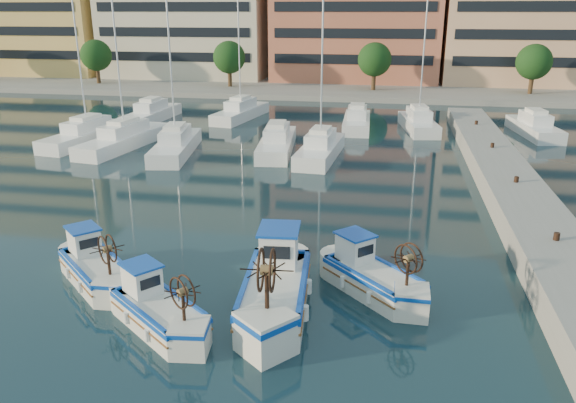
{
  "coord_description": "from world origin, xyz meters",
  "views": [
    {
      "loc": [
        6.26,
        -16.07,
        9.82
      ],
      "look_at": [
        1.87,
        7.84,
        1.5
      ],
      "focal_mm": 35.0,
      "sensor_mm": 36.0,
      "label": 1
    }
  ],
  "objects_px": {
    "fishing_boat_a": "(95,266)",
    "fishing_boat_d": "(371,275)",
    "fishing_boat_b": "(157,308)",
    "fishing_boat_c": "(276,286)"
  },
  "relations": [
    {
      "from": "fishing_boat_b",
      "to": "fishing_boat_d",
      "type": "height_order",
      "value": "fishing_boat_d"
    },
    {
      "from": "fishing_boat_b",
      "to": "fishing_boat_d",
      "type": "relative_size",
      "value": 1.0
    },
    {
      "from": "fishing_boat_c",
      "to": "fishing_boat_d",
      "type": "height_order",
      "value": "fishing_boat_c"
    },
    {
      "from": "fishing_boat_d",
      "to": "fishing_boat_b",
      "type": "bearing_deg",
      "value": 164.06
    },
    {
      "from": "fishing_boat_c",
      "to": "fishing_boat_d",
      "type": "bearing_deg",
      "value": 25.21
    },
    {
      "from": "fishing_boat_b",
      "to": "fishing_boat_d",
      "type": "distance_m",
      "value": 7.63
    },
    {
      "from": "fishing_boat_a",
      "to": "fishing_boat_d",
      "type": "distance_m",
      "value": 10.34
    },
    {
      "from": "fishing_boat_d",
      "to": "fishing_boat_a",
      "type": "bearing_deg",
      "value": 141.59
    },
    {
      "from": "fishing_boat_b",
      "to": "fishing_boat_a",
      "type": "bearing_deg",
      "value": 92.68
    },
    {
      "from": "fishing_boat_a",
      "to": "fishing_boat_d",
      "type": "bearing_deg",
      "value": -41.47
    }
  ]
}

